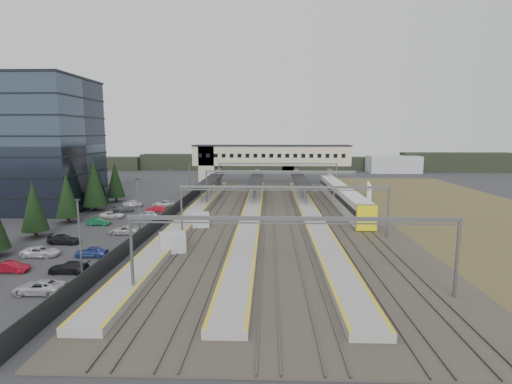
{
  "coord_description": "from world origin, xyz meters",
  "views": [
    {
      "loc": [
        9.98,
        -61.27,
        14.19
      ],
      "look_at": [
        7.7,
        7.65,
        4.0
      ],
      "focal_mm": 28.0,
      "sensor_mm": 36.0,
      "label": 1
    }
  ],
  "objects_px": {
    "office_building": "(23,144)",
    "relay_cabin_far": "(201,220)",
    "footbridge": "(260,158)",
    "billboard": "(369,193)",
    "relay_cabin_near": "(173,243)",
    "train": "(342,197)"
  },
  "relations": [
    {
      "from": "relay_cabin_far",
      "to": "footbridge",
      "type": "relative_size",
      "value": 0.07
    },
    {
      "from": "footbridge",
      "to": "billboard",
      "type": "xyz_separation_m",
      "value": [
        19.7,
        -33.93,
        -4.14
      ]
    },
    {
      "from": "office_building",
      "to": "footbridge",
      "type": "xyz_separation_m",
      "value": [
        43.7,
        30.0,
        -4.26
      ]
    },
    {
      "from": "office_building",
      "to": "relay_cabin_far",
      "type": "xyz_separation_m",
      "value": [
        35.68,
        -14.75,
        -11.04
      ]
    },
    {
      "from": "office_building",
      "to": "footbridge",
      "type": "bearing_deg",
      "value": 34.47
    },
    {
      "from": "train",
      "to": "billboard",
      "type": "distance_m",
      "value": 8.0
    },
    {
      "from": "relay_cabin_far",
      "to": "train",
      "type": "bearing_deg",
      "value": 36.29
    },
    {
      "from": "relay_cabin_near",
      "to": "train",
      "type": "relative_size",
      "value": 0.09
    },
    {
      "from": "billboard",
      "to": "relay_cabin_far",
      "type": "bearing_deg",
      "value": -158.68
    },
    {
      "from": "relay_cabin_near",
      "to": "footbridge",
      "type": "relative_size",
      "value": 0.09
    },
    {
      "from": "relay_cabin_near",
      "to": "billboard",
      "type": "bearing_deg",
      "value": 39.47
    },
    {
      "from": "footbridge",
      "to": "train",
      "type": "height_order",
      "value": "footbridge"
    },
    {
      "from": "relay_cabin_far",
      "to": "billboard",
      "type": "xyz_separation_m",
      "value": [
        27.72,
        10.82,
        2.63
      ]
    },
    {
      "from": "office_building",
      "to": "billboard",
      "type": "xyz_separation_m",
      "value": [
        63.4,
        -3.93,
        -8.4
      ]
    },
    {
      "from": "relay_cabin_far",
      "to": "footbridge",
      "type": "distance_m",
      "value": 45.96
    },
    {
      "from": "billboard",
      "to": "footbridge",
      "type": "bearing_deg",
      "value": 120.14
    },
    {
      "from": "relay_cabin_near",
      "to": "footbridge",
      "type": "height_order",
      "value": "footbridge"
    },
    {
      "from": "footbridge",
      "to": "billboard",
      "type": "relative_size",
      "value": 6.3
    },
    {
      "from": "relay_cabin_far",
      "to": "billboard",
      "type": "height_order",
      "value": "billboard"
    },
    {
      "from": "billboard",
      "to": "train",
      "type": "bearing_deg",
      "value": 115.79
    },
    {
      "from": "relay_cabin_near",
      "to": "relay_cabin_far",
      "type": "bearing_deg",
      "value": 85.02
    },
    {
      "from": "office_building",
      "to": "footbridge",
      "type": "distance_m",
      "value": 53.18
    }
  ]
}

